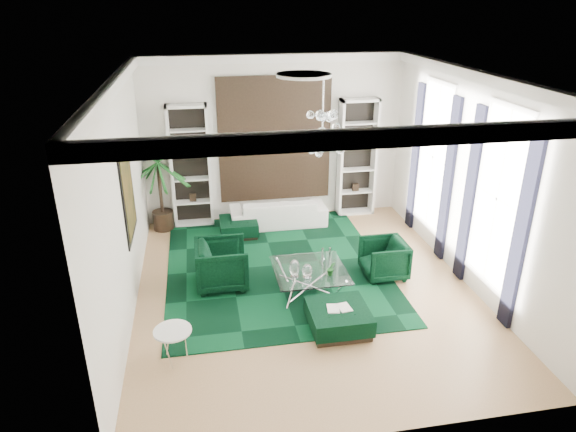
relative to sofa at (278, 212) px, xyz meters
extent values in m
cube|color=tan|center=(0.02, -2.92, -0.33)|extent=(6.00, 7.00, 0.02)
cube|color=white|center=(0.02, -2.92, 3.49)|extent=(6.00, 7.00, 0.02)
cube|color=silver|center=(0.02, 0.59, 1.58)|extent=(6.00, 0.02, 3.80)
cube|color=silver|center=(0.02, -6.43, 1.58)|extent=(6.00, 0.02, 3.80)
cube|color=silver|center=(-2.99, -2.92, 1.58)|extent=(0.02, 7.00, 3.80)
cube|color=silver|center=(3.03, -2.92, 1.58)|extent=(0.02, 7.00, 3.80)
cylinder|color=white|center=(0.02, -2.62, 3.45)|extent=(0.90, 0.90, 0.05)
cube|color=black|center=(0.02, 0.54, 1.58)|extent=(2.50, 0.06, 2.80)
cube|color=black|center=(-2.95, -2.32, 1.53)|extent=(0.04, 1.30, 1.60)
cube|color=white|center=(3.01, -3.82, 1.58)|extent=(0.03, 1.10, 2.90)
cube|color=black|center=(2.98, -4.60, 1.33)|extent=(0.07, 0.30, 3.25)
cube|color=black|center=(2.98, -3.04, 1.33)|extent=(0.07, 0.30, 3.25)
cube|color=white|center=(3.01, -1.42, 1.58)|extent=(0.03, 1.10, 2.90)
cube|color=black|center=(2.98, -2.20, 1.33)|extent=(0.07, 0.30, 3.25)
cube|color=black|center=(2.98, -0.64, 1.33)|extent=(0.07, 0.30, 3.25)
cube|color=black|center=(-0.38, -2.00, -0.31)|extent=(4.20, 5.00, 0.02)
imported|color=white|center=(0.00, 0.00, 0.00)|extent=(2.20, 0.86, 0.64)
imported|color=black|center=(-1.45, -2.53, 0.11)|extent=(0.94, 0.91, 0.85)
imported|color=black|center=(1.59, -2.73, 0.04)|extent=(0.80, 0.78, 0.73)
cube|color=black|center=(-0.96, -0.41, -0.14)|extent=(0.82, 0.82, 0.36)
cube|color=black|center=(0.29, -4.23, -0.13)|extent=(0.94, 0.94, 0.38)
cube|color=white|center=(0.29, -4.23, 0.07)|extent=(0.39, 0.26, 0.03)
cylinder|color=white|center=(-2.27, -4.58, -0.06)|extent=(0.55, 0.55, 0.53)
imported|color=#19591E|center=(0.41, -3.28, 0.25)|extent=(0.15, 0.12, 0.27)
camera|label=1|loc=(-1.72, -10.87, 4.60)|focal=32.00mm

